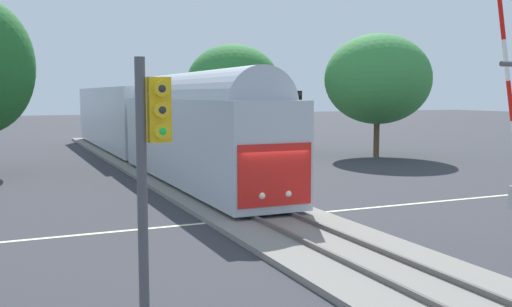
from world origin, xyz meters
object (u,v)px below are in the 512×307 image
commuter_train (148,120)px  traffic_signal_near_left (151,165)px  maple_right_background (378,79)px  traffic_signal_far_side (296,115)px  elm_centre_background (233,84)px

commuter_train → traffic_signal_near_left: 28.13m
maple_right_background → traffic_signal_far_side: bearing=-146.3°
maple_right_background → elm_centre_background: bearing=136.0°
elm_centre_background → maple_right_background: maple_right_background is taller
commuter_train → maple_right_background: size_ratio=4.60×
commuter_train → traffic_signal_far_side: commuter_train is taller
traffic_signal_near_left → maple_right_background: size_ratio=0.58×
commuter_train → maple_right_background: 16.23m
commuter_train → traffic_signal_far_side: 10.37m
commuter_train → traffic_signal_near_left: size_ratio=7.95×
elm_centre_background → maple_right_background: 11.00m
elm_centre_background → traffic_signal_near_left: bearing=-113.5°
traffic_signal_near_left → traffic_signal_far_side: 22.63m
commuter_train → traffic_signal_near_left: commuter_train is taller
commuter_train → maple_right_background: bearing=-6.5°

